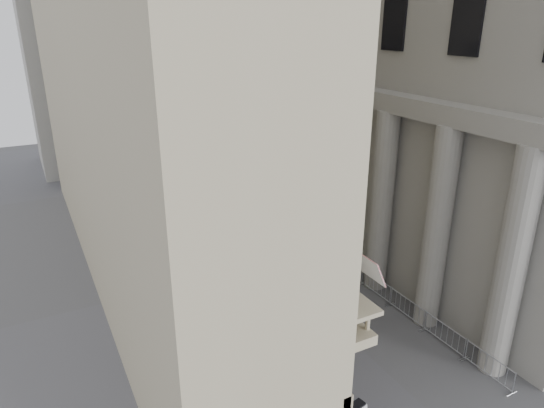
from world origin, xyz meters
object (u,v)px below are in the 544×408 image
(street_lamp, at_px, (168,166))
(pedestrian_a, at_px, (235,216))
(security_tent, at_px, (199,225))
(info_kiosk, at_px, (203,266))
(pedestrian_b, at_px, (225,186))

(street_lamp, height_order, pedestrian_a, street_lamp)
(security_tent, distance_m, street_lamp, 5.64)
(info_kiosk, bearing_deg, pedestrian_b, 74.40)
(info_kiosk, bearing_deg, pedestrian_a, 63.83)
(street_lamp, height_order, pedestrian_b, street_lamp)
(security_tent, height_order, pedestrian_a, security_tent)
(security_tent, bearing_deg, pedestrian_b, 60.24)
(street_lamp, bearing_deg, pedestrian_a, -9.81)
(security_tent, bearing_deg, pedestrian_a, 43.57)
(street_lamp, xyz_separation_m, pedestrian_b, (6.28, 5.41, -4.05))
(security_tent, xyz_separation_m, street_lamp, (-0.28, 5.10, 2.39))
(security_tent, distance_m, info_kiosk, 2.69)
(security_tent, height_order, street_lamp, street_lamp)
(security_tent, xyz_separation_m, info_kiosk, (-0.59, -1.97, -1.74))
(security_tent, relative_size, pedestrian_b, 2.08)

